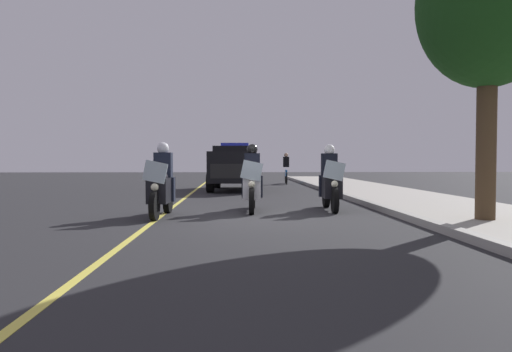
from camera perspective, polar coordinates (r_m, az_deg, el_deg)
name	(u,v)px	position (r m, az deg, el deg)	size (l,w,h in m)	color
ground_plane	(259,218)	(10.63, 0.33, -5.11)	(80.00, 80.00, 0.00)	#28282B
curb_strip	(400,214)	(11.26, 17.06, -4.42)	(48.00, 0.24, 0.15)	#9E9B93
sidewalk_strip	(482,215)	(12.03, 25.64, -4.24)	(48.00, 3.60, 0.10)	#A8A399
lane_stripe_center	(158,218)	(10.76, -11.81, -5.04)	(48.00, 0.12, 0.01)	#E0D14C
police_motorcycle_lead_left	(162,186)	(11.06, -11.35, -1.24)	(2.14, 0.60, 1.72)	black
police_motorcycle_lead_right	(252,184)	(12.02, -0.47, -0.95)	(2.14, 0.60, 1.72)	black
police_motorcycle_trailing	(330,183)	(12.39, 8.96, -0.88)	(2.14, 0.60, 1.72)	black
police_suv	(235,166)	(20.47, -2.59, 1.28)	(4.99, 2.27, 2.05)	black
cyclist_background	(286,169)	(25.62, 3.67, 0.91)	(1.76, 0.33, 1.69)	black
tree_mid_block	(488,4)	(11.06, 26.31, 18.13)	(2.82, 2.82, 6.09)	#4C3823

